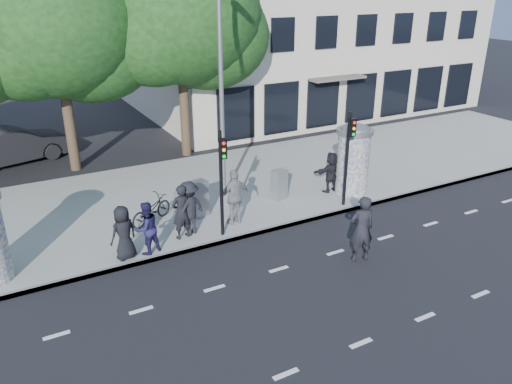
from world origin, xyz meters
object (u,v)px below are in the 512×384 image
cabinet_left (198,199)px  man_road (362,229)px  ad_column_right (353,157)px  ped_e (235,197)px  traffic_pole_near (222,174)px  cabinet_right (279,185)px  ped_c (147,228)px  ped_d (189,208)px  car_mid (13,145)px  bicycle (151,210)px  ped_f (331,172)px  traffic_pole_far (348,150)px  ped_b (181,212)px  street_lamp (222,70)px  ped_a (124,233)px

cabinet_left → man_road: bearing=-70.8°
ad_column_right → cabinet_left: bearing=172.4°
ped_e → man_road: 4.29m
ad_column_right → traffic_pole_near: traffic_pole_near is taller
man_road → cabinet_right: size_ratio=1.79×
ped_c → ped_d: size_ratio=0.91×
traffic_pole_near → car_mid: bearing=114.8°
bicycle → cabinet_left: bearing=-128.4°
traffic_pole_near → ped_d: 1.60m
ped_f → cabinet_right: bearing=-12.8°
traffic_pole_far → ped_b: traffic_pole_far is taller
traffic_pole_far → man_road: bearing=-121.1°
street_lamp → ped_a: (-4.49, -2.78, -3.83)m
ped_a → car_mid: 11.25m
traffic_pole_far → ped_e: traffic_pole_far is taller
ped_a → bicycle: (1.39, 1.92, -0.36)m
cabinet_right → car_mid: car_mid is taller
bicycle → car_mid: car_mid is taller
traffic_pole_far → bicycle: size_ratio=1.97×
traffic_pole_near → cabinet_left: traffic_pole_near is taller
ped_a → ped_d: (2.21, 0.54, 0.07)m
car_mid → ped_a: bearing=175.6°
ad_column_right → ped_c: ad_column_right is taller
ped_c → ad_column_right: bearing=166.8°
car_mid → ped_c: bearing=178.9°
ped_c → ped_f: (7.54, 1.24, -0.03)m
street_lamp → car_mid: (-6.54, 8.28, -3.98)m
cabinet_left → cabinet_right: (3.13, -0.09, -0.06)m
bicycle → car_mid: size_ratio=0.35×
traffic_pole_near → ped_e: traffic_pole_near is taller
ped_d → cabinet_right: 4.03m
ped_d → man_road: size_ratio=0.87×
street_lamp → ped_b: bearing=-137.5°
traffic_pole_far → ped_a: (-7.89, 0.06, -1.26)m
traffic_pole_near → ped_c: traffic_pole_near is taller
ad_column_right → ped_f: (-0.68, 0.39, -0.61)m
ped_f → cabinet_right: size_ratio=1.38×
street_lamp → man_road: street_lamp is taller
traffic_pole_near → cabinet_right: bearing=28.1°
cabinet_right → car_mid: size_ratio=0.23×
ad_column_right → ped_e: (-5.08, -0.30, -0.45)m
traffic_pole_far → bicycle: (-6.50, 1.98, -1.63)m
traffic_pole_near → man_road: size_ratio=1.68×
ped_a → ped_f: size_ratio=1.05×
street_lamp → cabinet_left: 4.44m
ped_c → cabinet_left: bearing=-163.5°
cabinet_left → traffic_pole_far: bearing=-32.7°
traffic_pole_near → ped_a: 3.33m
ped_c → cabinet_right: 5.65m
ped_a → ped_f: bearing=170.7°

